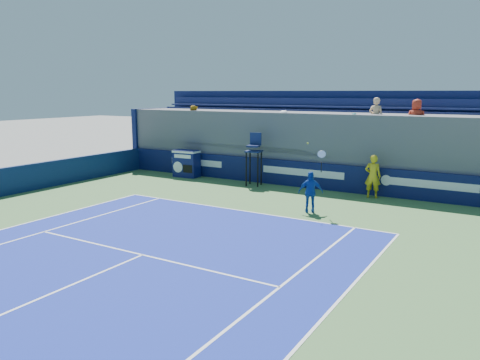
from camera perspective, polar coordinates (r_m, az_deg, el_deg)
The scene contains 6 objects.
ball_person at distance 20.05m, azimuth 15.88°, elevation 0.44°, with size 0.66×0.43×1.81m, color gold.
back_hoarding at distance 21.68m, azimuth 7.66°, elevation 0.66°, with size 20.40×0.21×1.20m.
match_clock at distance 24.28m, azimuth -6.54°, elevation 2.10°, with size 1.36×0.81×1.40m.
umpire_chair at distance 21.79m, azimuth 1.73°, elevation 3.27°, with size 0.83×0.83×2.48m.
tennis_player at distance 17.13m, azimuth 8.62°, elevation -1.44°, with size 1.01×0.70×2.57m.
stadium_seating at distance 23.38m, azimuth 9.73°, elevation 4.40°, with size 21.00×4.05×4.40m.
Camera 1 is at (8.44, -2.52, 4.33)m, focal length 35.00 mm.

